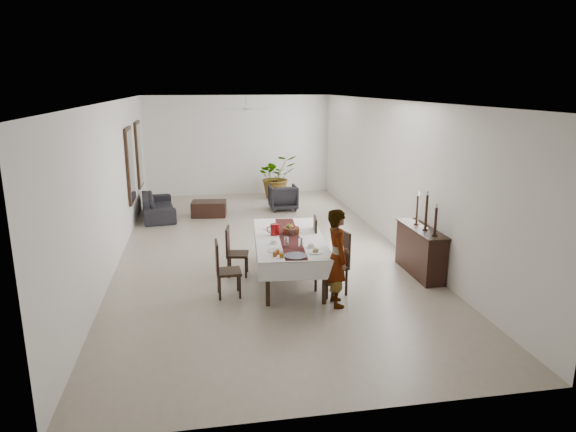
{
  "coord_description": "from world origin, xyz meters",
  "views": [
    {
      "loc": [
        -1.31,
        -10.77,
        3.52
      ],
      "look_at": [
        0.36,
        -1.29,
        1.05
      ],
      "focal_mm": 32.0,
      "sensor_mm": 36.0,
      "label": 1
    }
  ],
  "objects_px": {
    "woman": "(337,258)",
    "sideboard_body": "(420,252)",
    "red_pitcher": "(275,229)",
    "dining_table_top": "(290,239)",
    "sofa": "(158,206)"
  },
  "relations": [
    {
      "from": "woman",
      "to": "sideboard_body",
      "type": "xyz_separation_m",
      "value": [
        1.94,
        1.1,
        -0.37
      ]
    },
    {
      "from": "sideboard_body",
      "to": "sofa",
      "type": "xyz_separation_m",
      "value": [
        -5.22,
        5.37,
        -0.14
      ]
    },
    {
      "from": "dining_table_top",
      "to": "red_pitcher",
      "type": "height_order",
      "value": "red_pitcher"
    },
    {
      "from": "red_pitcher",
      "to": "sofa",
      "type": "bearing_deg",
      "value": 116.4
    },
    {
      "from": "dining_table_top",
      "to": "sofa",
      "type": "distance_m",
      "value": 5.86
    },
    {
      "from": "red_pitcher",
      "to": "sideboard_body",
      "type": "distance_m",
      "value": 2.81
    },
    {
      "from": "dining_table_top",
      "to": "sideboard_body",
      "type": "xyz_separation_m",
      "value": [
        2.49,
        -0.2,
        -0.33
      ]
    },
    {
      "from": "dining_table_top",
      "to": "woman",
      "type": "height_order",
      "value": "woman"
    },
    {
      "from": "woman",
      "to": "sideboard_body",
      "type": "relative_size",
      "value": 1.11
    },
    {
      "from": "red_pitcher",
      "to": "sofa",
      "type": "height_order",
      "value": "red_pitcher"
    },
    {
      "from": "woman",
      "to": "sideboard_body",
      "type": "distance_m",
      "value": 2.26
    },
    {
      "from": "dining_table_top",
      "to": "red_pitcher",
      "type": "distance_m",
      "value": 0.34
    },
    {
      "from": "red_pitcher",
      "to": "woman",
      "type": "bearing_deg",
      "value": -61.5
    },
    {
      "from": "woman",
      "to": "sofa",
      "type": "xyz_separation_m",
      "value": [
        -3.28,
        6.47,
        -0.51
      ]
    },
    {
      "from": "dining_table_top",
      "to": "woman",
      "type": "relative_size",
      "value": 1.57
    }
  ]
}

